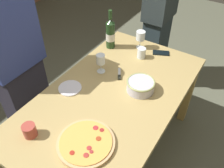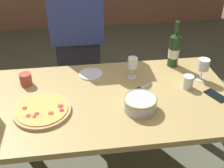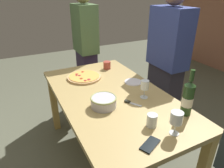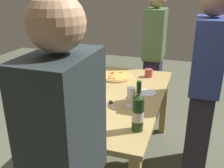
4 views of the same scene
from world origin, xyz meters
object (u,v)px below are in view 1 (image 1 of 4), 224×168
at_px(dining_table, 112,103).
at_px(pizza, 86,143).
at_px(serving_bowl, 141,85).
at_px(wine_glass_by_bottle, 141,36).
at_px(side_plate, 70,88).
at_px(pizza_knife, 119,75).
at_px(wine_glass_near_pizza, 101,60).
at_px(person_host, 159,15).
at_px(wine_bottle, 110,34).
at_px(cup_ceramic, 141,53).
at_px(cup_amber, 30,130).
at_px(cell_phone, 161,53).
at_px(person_guest_right, 15,63).

relative_size(dining_table, pizza, 4.58).
bearing_deg(dining_table, serving_bowl, -45.00).
relative_size(serving_bowl, wine_glass_by_bottle, 1.27).
relative_size(side_plate, pizza_knife, 1.23).
distance_m(wine_glass_near_pizza, person_host, 1.01).
distance_m(dining_table, wine_glass_by_bottle, 0.70).
xyz_separation_m(serving_bowl, wine_bottle, (0.37, 0.50, 0.09)).
xyz_separation_m(cup_ceramic, side_plate, (-0.64, 0.26, -0.04)).
bearing_deg(pizza_knife, wine_glass_near_pizza, 101.44).
bearing_deg(cup_amber, person_host, -1.64).
bearing_deg(side_plate, dining_table, -68.23).
relative_size(wine_glass_by_bottle, cell_phone, 1.14).
bearing_deg(cell_phone, person_guest_right, 110.41).
xyz_separation_m(cup_ceramic, person_guest_right, (-0.72, 0.74, 0.04)).
relative_size(pizza, wine_bottle, 0.98).
distance_m(cup_amber, cell_phone, 1.28).
distance_m(pizza, cup_amber, 0.35).
relative_size(dining_table, cup_amber, 18.68).
distance_m(wine_bottle, cup_amber, 1.10).
relative_size(dining_table, cell_phone, 11.11).
height_order(serving_bowl, cup_amber, cup_amber).
relative_size(wine_bottle, person_host, 0.21).
xyz_separation_m(wine_bottle, wine_glass_by_bottle, (0.14, -0.23, -0.02)).
height_order(serving_bowl, person_guest_right, person_guest_right).
height_order(wine_glass_by_bottle, side_plate, wine_glass_by_bottle).
bearing_deg(wine_glass_by_bottle, dining_table, -169.56).
xyz_separation_m(side_plate, person_guest_right, (-0.08, 0.48, 0.09)).
relative_size(pizza_knife, person_guest_right, 0.08).
bearing_deg(cell_phone, side_plate, 129.34).
distance_m(wine_glass_by_bottle, cell_phone, 0.24).
xyz_separation_m(pizza, person_guest_right, (0.24, 0.87, 0.08)).
bearing_deg(cup_ceramic, person_host, 11.91).
bearing_deg(cup_amber, pizza_knife, -11.69).
relative_size(cup_ceramic, pizza_knife, 0.65).
bearing_deg(pizza_knife, side_plate, 144.61).
bearing_deg(wine_glass_near_pizza, person_host, -2.48).
relative_size(person_host, person_guest_right, 1.00).
bearing_deg(dining_table, person_host, 8.44).
height_order(cup_amber, person_guest_right, person_guest_right).
distance_m(pizza, side_plate, 0.51).
height_order(dining_table, cup_ceramic, cup_ceramic).
relative_size(serving_bowl, person_guest_right, 0.13).
height_order(pizza_knife, person_guest_right, person_guest_right).
xyz_separation_m(dining_table, person_host, (1.18, 0.18, 0.19)).
distance_m(wine_glass_near_pizza, cup_amber, 0.75).
bearing_deg(dining_table, cell_phone, -7.11).
relative_size(wine_glass_near_pizza, person_host, 0.10).
distance_m(wine_bottle, cell_phone, 0.48).
distance_m(wine_glass_near_pizza, cup_ceramic, 0.40).
relative_size(pizza, cup_ceramic, 3.80).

